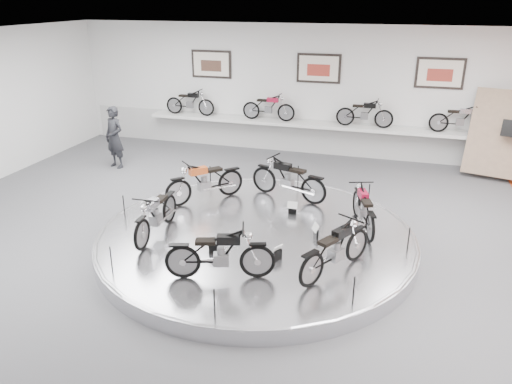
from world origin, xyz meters
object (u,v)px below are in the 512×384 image
(visitor, at_px, (114,137))
(bike_c, at_px, (205,181))
(bike_b, at_px, (288,179))
(bike_e, at_px, (220,253))
(bike_d, at_px, (156,214))
(bike_f, at_px, (336,249))
(shelf, at_px, (315,125))
(bike_a, at_px, (364,208))
(display_platform, at_px, (256,239))

(visitor, bearing_deg, bike_c, -13.21)
(bike_c, bearing_deg, visitor, -79.09)
(bike_b, xyz_separation_m, bike_e, (-0.28, -3.81, -0.03))
(bike_b, xyz_separation_m, bike_d, (-2.06, -2.65, -0.03))
(bike_d, bearing_deg, bike_f, 81.08)
(bike_c, distance_m, visitor, 4.47)
(bike_f, bearing_deg, visitor, 85.83)
(bike_e, bearing_deg, bike_c, 98.87)
(shelf, relative_size, bike_f, 6.97)
(bike_a, xyz_separation_m, visitor, (-7.45, 2.81, 0.16))
(bike_e, distance_m, bike_f, 1.97)
(bike_f, bearing_deg, bike_c, 84.04)
(bike_e, bearing_deg, bike_a, 34.02)
(shelf, height_order, bike_c, bike_c)
(bike_b, height_order, bike_e, bike_b)
(bike_e, bearing_deg, bike_d, 129.52)
(bike_b, height_order, bike_f, bike_b)
(display_platform, bearing_deg, bike_d, -159.91)
(bike_b, relative_size, bike_f, 1.06)
(display_platform, bearing_deg, bike_c, 141.98)
(bike_f, bearing_deg, bike_e, 140.83)
(bike_a, height_order, bike_e, bike_e)
(display_platform, height_order, bike_c, bike_c)
(shelf, bearing_deg, display_platform, -90.00)
(bike_a, bearing_deg, bike_e, 123.18)
(bike_a, bearing_deg, bike_b, 39.82)
(shelf, distance_m, bike_f, 7.73)
(bike_b, relative_size, bike_e, 1.06)
(bike_a, xyz_separation_m, bike_e, (-2.13, -2.66, 0.02))
(visitor, bearing_deg, bike_a, -1.93)
(bike_a, bearing_deg, bike_f, 153.21)
(bike_c, relative_size, bike_f, 1.06)
(shelf, xyz_separation_m, bike_c, (-1.61, -5.14, -0.21))
(bike_e, xyz_separation_m, visitor, (-5.32, 5.47, 0.14))
(bike_f, bearing_deg, bike_a, 20.81)
(bike_a, bearing_deg, display_platform, 93.64)
(display_platform, distance_m, bike_e, 1.95)
(shelf, height_order, bike_a, bike_a)
(bike_d, relative_size, bike_f, 1.00)
(bike_a, distance_m, bike_b, 2.17)
(bike_c, xyz_separation_m, bike_f, (3.36, -2.39, -0.03))
(shelf, bearing_deg, bike_a, -69.91)
(bike_b, bearing_deg, bike_a, 164.88)
(visitor, bearing_deg, bike_b, 2.25)
(shelf, xyz_separation_m, bike_d, (-1.86, -7.08, -0.24))
(bike_d, bearing_deg, bike_a, 109.06)
(visitor, bearing_deg, bike_f, -14.85)
(shelf, bearing_deg, bike_d, -104.75)
(bike_b, bearing_deg, shelf, -70.59)
(display_platform, bearing_deg, bike_e, -92.63)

